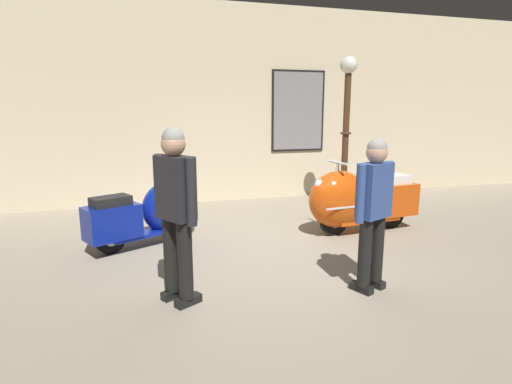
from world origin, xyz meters
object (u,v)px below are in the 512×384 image
Objects in this scene: scooter_0 at (153,212)px; scooter_1 at (355,200)px; lamppost at (346,128)px; visitor_0 at (374,205)px; visitor_1 at (176,204)px.

scooter_0 is 2.88m from scooter_1.
lamppost reaches higher than scooter_0.
lamppost is 1.74× the size of visitor_0.
scooter_0 is 0.60× the size of lamppost.
visitor_0 is at bearing -112.88° from lamppost.
visitor_0 reaches higher than scooter_1.
scooter_0 is 3.55m from lamppost.
scooter_1 is (2.87, -0.30, 0.06)m from scooter_0.
visitor_1 is at bearing 23.71° from scooter_1.
visitor_0 is at bearing -72.99° from scooter_0.
visitor_1 is (-1.88, 0.25, 0.07)m from visitor_0.
lamppost reaches higher than visitor_0.
scooter_0 is at bearing -165.72° from lamppost.
visitor_0 is at bearing -38.41° from visitor_1.
scooter_1 is at bearing -47.76° from visitor_0.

